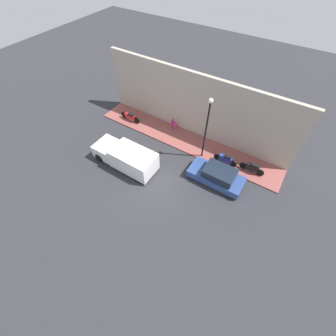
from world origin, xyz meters
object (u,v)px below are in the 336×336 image
at_px(parked_car, 217,176).
at_px(motorcycle_black, 252,168).
at_px(motorcycle_red, 130,117).
at_px(cafe_chair, 173,123).
at_px(delivery_van, 126,157).
at_px(motorcycle_blue, 226,159).
at_px(streetlamp, 207,122).

distance_m(parked_car, motorcycle_black, 2.78).
distance_m(motorcycle_red, cafe_chair, 3.97).
bearing_deg(motorcycle_red, cafe_chair, -73.06).
height_order(delivery_van, motorcycle_black, delivery_van).
bearing_deg(delivery_van, motorcycle_blue, -57.02).
height_order(motorcycle_red, streetlamp, streetlamp).
xyz_separation_m(motorcycle_blue, streetlamp, (-0.27, 1.81, 2.85)).
bearing_deg(cafe_chair, motorcycle_black, -98.73).
bearing_deg(parked_car, motorcycle_red, 77.56).
bearing_deg(delivery_van, streetlamp, -49.47).
xyz_separation_m(streetlamp, cafe_chair, (1.64, 3.59, -2.76)).
relative_size(parked_car, motorcycle_black, 2.15).
bearing_deg(cafe_chair, delivery_van, 171.55).
height_order(motorcycle_black, streetlamp, streetlamp).
height_order(streetlamp, cafe_chair, streetlamp).
distance_m(streetlamp, cafe_chair, 4.81).
bearing_deg(streetlamp, parked_car, -129.21).
bearing_deg(cafe_chair, motorcycle_blue, -104.24).
bearing_deg(delivery_van, parked_car, -71.00).
relative_size(motorcycle_red, cafe_chair, 2.30).
distance_m(parked_car, motorcycle_blue, 1.85).
relative_size(parked_car, cafe_chair, 4.35).
relative_size(motorcycle_red, motorcycle_blue, 1.13).
bearing_deg(motorcycle_red, motorcycle_black, -89.86).
distance_m(motorcycle_red, motorcycle_black, 11.16).
bearing_deg(cafe_chair, parked_car, -120.19).
distance_m(motorcycle_red, motorcycle_blue, 9.20).
bearing_deg(parked_car, motorcycle_black, -41.34).
xyz_separation_m(motorcycle_red, streetlamp, (-0.48, -7.39, 2.86)).
distance_m(motorcycle_black, cafe_chair, 7.45).
distance_m(motorcycle_blue, cafe_chair, 5.57).
bearing_deg(cafe_chair, streetlamp, -114.49).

